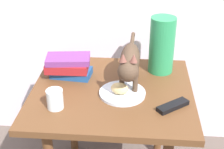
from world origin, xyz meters
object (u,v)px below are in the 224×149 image
object	(u,v)px
side_table	(112,104)
bread_roll	(120,89)
plate	(122,93)
green_vase	(162,45)
book_stack	(69,66)
cat	(130,62)
candle_jar	(55,100)
tv_remote	(173,106)

from	to	relation	value
side_table	bread_roll	xyz separation A→B (m)	(0.04, -0.05, 0.12)
plate	green_vase	size ratio (longest dim) A/B	0.74
book_stack	green_vase	distance (m)	0.47
bread_roll	side_table	bearing A→B (deg)	126.69
bread_roll	green_vase	xyz separation A→B (m)	(0.19, 0.26, 0.10)
plate	bread_roll	distance (m)	0.04
side_table	green_vase	distance (m)	0.38
book_stack	cat	bearing A→B (deg)	-15.37
cat	green_vase	bearing A→B (deg)	49.48
bread_roll	candle_jar	distance (m)	0.29
green_vase	tv_remote	bearing A→B (deg)	-83.39
bread_roll	candle_jar	world-z (taller)	candle_jar
side_table	plate	distance (m)	0.11
side_table	cat	bearing A→B (deg)	21.74
candle_jar	book_stack	bearing A→B (deg)	89.05
plate	green_vase	distance (m)	0.33
book_stack	tv_remote	distance (m)	0.55
candle_jar	cat	bearing A→B (deg)	32.85
tv_remote	candle_jar	bearing A→B (deg)	146.52
bread_roll	cat	size ratio (longest dim) A/B	0.17
candle_jar	tv_remote	world-z (taller)	candle_jar
plate	book_stack	world-z (taller)	book_stack
tv_remote	bread_roll	bearing A→B (deg)	124.02
cat	tv_remote	world-z (taller)	cat
green_vase	cat	bearing A→B (deg)	-130.52
green_vase	tv_remote	size ratio (longest dim) A/B	1.89
candle_jar	tv_remote	size ratio (longest dim) A/B	0.57
side_table	tv_remote	bearing A→B (deg)	-25.23
side_table	book_stack	xyz separation A→B (m)	(-0.22, 0.11, 0.14)
cat	book_stack	size ratio (longest dim) A/B	2.14
plate	tv_remote	size ratio (longest dim) A/B	1.39
side_table	plate	world-z (taller)	plate
green_vase	tv_remote	xyz separation A→B (m)	(0.04, -0.34, -0.13)
cat	green_vase	size ratio (longest dim) A/B	1.69
bread_roll	tv_remote	world-z (taller)	bread_roll
bread_roll	cat	xyz separation A→B (m)	(0.04, 0.08, 0.09)
plate	candle_jar	size ratio (longest dim) A/B	2.46
bread_roll	tv_remote	bearing A→B (deg)	-18.02
plate	side_table	bearing A→B (deg)	143.21
side_table	green_vase	bearing A→B (deg)	42.29
cat	tv_remote	size ratio (longest dim) A/B	3.20
side_table	candle_jar	distance (m)	0.30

